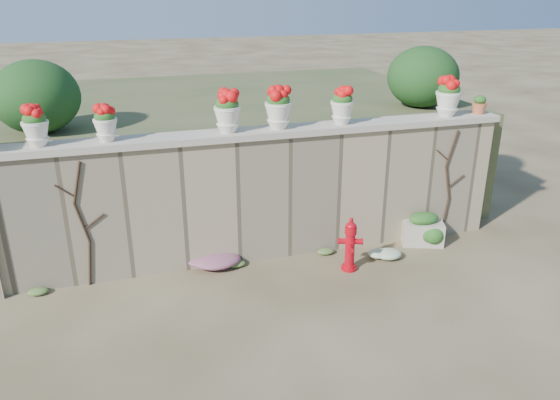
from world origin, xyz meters
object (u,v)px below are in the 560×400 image
object	(u,v)px
urn_pot_0	(35,126)
fire_hydrant	(350,244)
terracotta_pot	(479,106)
planter_box	(423,229)

from	to	relation	value
urn_pot_0	fire_hydrant	bearing A→B (deg)	-11.66
fire_hydrant	terracotta_pot	world-z (taller)	terracotta_pot
planter_box	terracotta_pot	bearing A→B (deg)	40.31
planter_box	terracotta_pot	xyz separation A→B (m)	(1.08, 0.39, 1.98)
urn_pot_0	terracotta_pot	bearing A→B (deg)	-0.00
planter_box	terracotta_pot	size ratio (longest dim) A/B	2.60
fire_hydrant	planter_box	size ratio (longest dim) A/B	1.12
fire_hydrant	planter_box	bearing A→B (deg)	36.79
planter_box	urn_pot_0	size ratio (longest dim) A/B	1.40
planter_box	fire_hydrant	bearing A→B (deg)	-141.87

